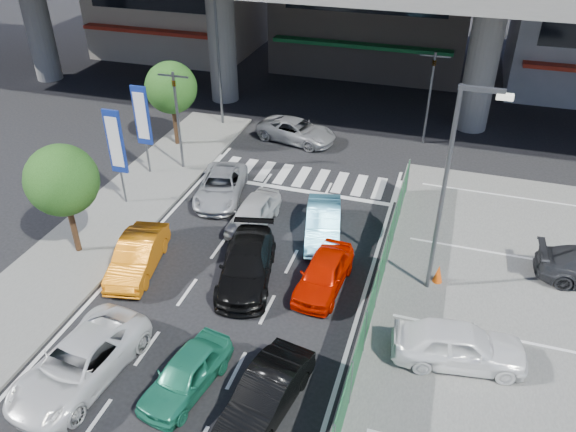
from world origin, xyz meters
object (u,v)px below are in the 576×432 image
(street_lamp_right, at_px, (451,178))
(sedan_black_mid, at_px, (247,265))
(parked_sedan_white, at_px, (459,345))
(traffic_light_left, at_px, (175,97))
(signboard_near, at_px, (116,145))
(tree_near, at_px, (62,181))
(sedan_white_mid_left, at_px, (79,363))
(hatch_black_mid_right, at_px, (266,394))
(taxi_orange_right, at_px, (324,273))
(taxi_orange_left, at_px, (138,256))
(sedan_white_front_mid, at_px, (254,213))
(traffic_light_right, at_px, (432,76))
(tree_far, at_px, (171,88))
(traffic_cone, at_px, (438,274))
(taxi_teal_mid, at_px, (186,374))
(street_lamp_left, at_px, (221,47))
(wagon_silver_front_left, at_px, (221,186))
(signboard_far, at_px, (142,118))
(crossing_wagon_silver, at_px, (297,131))
(kei_truck_front_right, at_px, (323,223))

(street_lamp_right, bearing_deg, sedan_black_mid, -167.08)
(parked_sedan_white, bearing_deg, traffic_light_left, 48.24)
(signboard_near, xyz_separation_m, tree_near, (0.20, -3.99, 0.32))
(traffic_light_left, relative_size, sedan_black_mid, 1.09)
(sedan_white_mid_left, xyz_separation_m, hatch_black_mid_right, (5.88, 0.62, -0.03))
(street_lamp_right, xyz_separation_m, taxi_orange_right, (-3.95, -1.15, -4.11))
(sedan_white_mid_left, height_order, hatch_black_mid_right, sedan_white_mid_left)
(taxi_orange_left, distance_m, sedan_white_front_mid, 5.43)
(traffic_light_right, relative_size, sedan_white_mid_left, 1.06)
(sedan_black_mid, height_order, parked_sedan_white, parked_sedan_white)
(tree_far, xyz_separation_m, sedan_white_front_mid, (7.00, -6.40, -2.76))
(parked_sedan_white, bearing_deg, sedan_white_front_mid, 49.74)
(signboard_near, bearing_deg, taxi_orange_right, -16.77)
(traffic_cone, bearing_deg, traffic_light_right, 98.29)
(taxi_teal_mid, relative_size, taxi_orange_left, 0.88)
(street_lamp_left, relative_size, wagon_silver_front_left, 1.81)
(traffic_light_right, distance_m, sedan_white_mid_left, 22.59)
(signboard_far, bearing_deg, sedan_white_mid_left, -69.63)
(street_lamp_left, height_order, sedan_white_front_mid, street_lamp_left)
(taxi_orange_right, distance_m, traffic_cone, 4.41)
(street_lamp_left, distance_m, sedan_black_mid, 15.65)
(taxi_orange_right, xyz_separation_m, sedan_white_front_mid, (-4.02, 3.25, -0.03))
(taxi_teal_mid, distance_m, sedan_white_front_mid, 9.26)
(street_lamp_right, xyz_separation_m, hatch_black_mid_right, (-4.17, -7.11, -4.12))
(traffic_light_left, relative_size, tree_far, 1.08)
(taxi_orange_right, xyz_separation_m, crossing_wagon_silver, (-4.71, 12.21, -0.02))
(hatch_black_mid_right, bearing_deg, sedan_white_front_mid, 122.36)
(signboard_far, bearing_deg, kei_truck_front_right, -15.96)
(traffic_light_right, height_order, street_lamp_left, street_lamp_left)
(tree_far, relative_size, sedan_black_mid, 1.01)
(street_lamp_left, distance_m, signboard_near, 10.19)
(traffic_light_right, xyz_separation_m, sedan_black_mid, (-5.21, -14.58, -3.25))
(tree_near, relative_size, sedan_white_front_mid, 1.30)
(sedan_white_front_mid, distance_m, traffic_cone, 8.31)
(traffic_light_right, bearing_deg, sedan_white_front_mid, -120.05)
(signboard_far, distance_m, traffic_cone, 15.84)
(taxi_orange_left, height_order, crossing_wagon_silver, taxi_orange_left)
(traffic_light_right, bearing_deg, signboard_near, -139.09)
(street_lamp_right, height_order, taxi_orange_left, street_lamp_right)
(traffic_light_left, bearing_deg, sedan_white_front_mid, -35.82)
(signboard_near, distance_m, signboard_far, 3.03)
(wagon_silver_front_left, distance_m, parked_sedan_white, 13.57)
(street_lamp_right, distance_m, signboard_near, 14.61)
(traffic_light_left, height_order, crossing_wagon_silver, traffic_light_left)
(sedan_white_mid_left, distance_m, parked_sedan_white, 11.90)
(street_lamp_left, xyz_separation_m, sedan_white_mid_left, (3.45, -19.73, -4.09))
(signboard_near, height_order, signboard_far, same)
(tree_far, height_order, traffic_cone, tree_far)
(sedan_white_mid_left, xyz_separation_m, sedan_white_front_mid, (2.07, 9.83, -0.05))
(street_lamp_left, relative_size, tree_far, 1.67)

